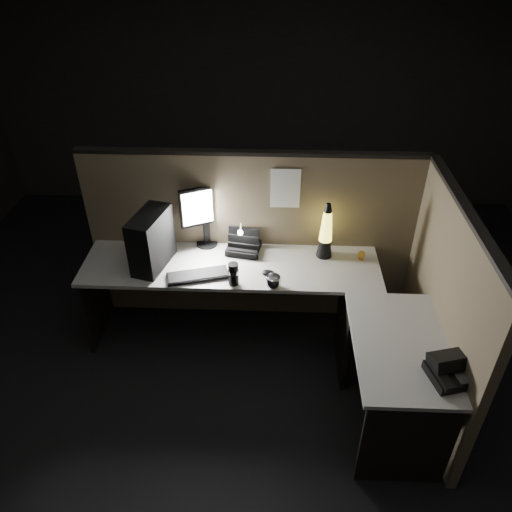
{
  "coord_description": "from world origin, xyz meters",
  "views": [
    {
      "loc": [
        0.18,
        -2.51,
        3.0
      ],
      "look_at": [
        0.06,
        0.35,
        0.99
      ],
      "focal_mm": 35.0,
      "sensor_mm": 36.0,
      "label": 1
    }
  ],
  "objects_px": {
    "desk_phone": "(452,368)",
    "keyboard": "(198,275)",
    "lava_lamp": "(326,235)",
    "pc_tower": "(151,240)",
    "monitor": "(205,210)"
  },
  "relations": [
    {
      "from": "pc_tower",
      "to": "keyboard",
      "type": "height_order",
      "value": "pc_tower"
    },
    {
      "from": "keyboard",
      "to": "lava_lamp",
      "type": "relative_size",
      "value": 0.97
    },
    {
      "from": "pc_tower",
      "to": "desk_phone",
      "type": "bearing_deg",
      "value": -13.48
    },
    {
      "from": "monitor",
      "to": "keyboard",
      "type": "relative_size",
      "value": 1.13
    },
    {
      "from": "keyboard",
      "to": "lava_lamp",
      "type": "bearing_deg",
      "value": 2.84
    },
    {
      "from": "pc_tower",
      "to": "desk_phone",
      "type": "height_order",
      "value": "pc_tower"
    },
    {
      "from": "monitor",
      "to": "keyboard",
      "type": "bearing_deg",
      "value": -116.66
    },
    {
      "from": "pc_tower",
      "to": "monitor",
      "type": "relative_size",
      "value": 0.86
    },
    {
      "from": "lava_lamp",
      "to": "desk_phone",
      "type": "bearing_deg",
      "value": -61.55
    },
    {
      "from": "monitor",
      "to": "desk_phone",
      "type": "relative_size",
      "value": 1.63
    },
    {
      "from": "keyboard",
      "to": "lava_lamp",
      "type": "height_order",
      "value": "lava_lamp"
    },
    {
      "from": "keyboard",
      "to": "lava_lamp",
      "type": "xyz_separation_m",
      "value": [
        0.96,
        0.32,
        0.18
      ]
    },
    {
      "from": "lava_lamp",
      "to": "monitor",
      "type": "bearing_deg",
      "value": 171.92
    },
    {
      "from": "monitor",
      "to": "lava_lamp",
      "type": "xyz_separation_m",
      "value": [
        0.95,
        -0.13,
        -0.12
      ]
    },
    {
      "from": "desk_phone",
      "to": "keyboard",
      "type": "bearing_deg",
      "value": 136.32
    }
  ]
}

